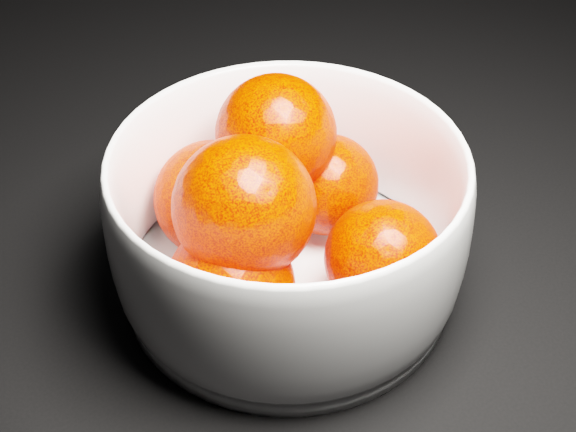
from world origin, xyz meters
TOP-DOWN VIEW (x-y plane):
  - ground at (0.00, 0.00)m, footprint 3.00×3.00m
  - bowl at (-0.25, -0.25)m, footprint 0.23×0.23m
  - orange_pile at (-0.26, -0.24)m, footprint 0.18×0.19m

SIDE VIEW (x-z plane):
  - ground at x=0.00m, z-range 0.00..0.00m
  - bowl at x=-0.25m, z-range 0.00..0.11m
  - orange_pile at x=-0.26m, z-range 0.00..0.13m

